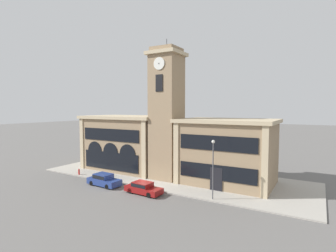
{
  "coord_description": "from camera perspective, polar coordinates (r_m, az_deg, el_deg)",
  "views": [
    {
      "loc": [
        18.38,
        -25.53,
        9.87
      ],
      "look_at": [
        1.31,
        3.54,
        7.56
      ],
      "focal_mm": 28.0,
      "sensor_mm": 36.0,
      "label": 1
    }
  ],
  "objects": [
    {
      "name": "town_hall_left_wing",
      "position": [
        42.99,
        -8.86,
        -3.51
      ],
      "size": [
        13.63,
        8.58,
        8.64
      ],
      "color": "#937A5B",
      "rests_on": "ground_plane"
    },
    {
      "name": "street_lamp",
      "position": [
        28.35,
        9.78,
        -7.54
      ],
      "size": [
        0.36,
        0.36,
        6.36
      ],
      "color": "#4C4C51",
      "rests_on": "sidewalk_kerb"
    },
    {
      "name": "parked_car_mid",
      "position": [
        31.18,
        -5.42,
        -13.22
      ],
      "size": [
        4.56,
        2.03,
        1.33
      ],
      "rotation": [
        0.0,
        0.0,
        -0.05
      ],
      "color": "maroon",
      "rests_on": "ground_plane"
    },
    {
      "name": "clock_tower",
      "position": [
        36.0,
        -0.3,
        2.63
      ],
      "size": [
        4.45,
        4.45,
        19.2
      ],
      "color": "#937A5B",
      "rests_on": "ground_plane"
    },
    {
      "name": "fire_hydrant",
      "position": [
        41.01,
        -18.81,
        -9.4
      ],
      "size": [
        0.22,
        0.22,
        0.87
      ],
      "color": "red",
      "rests_on": "sidewalk_kerb"
    },
    {
      "name": "parked_car_near",
      "position": [
        34.98,
        -13.79,
        -11.26
      ],
      "size": [
        4.61,
        2.12,
        1.51
      ],
      "rotation": [
        0.0,
        0.0,
        -0.05
      ],
      "color": "navy",
      "rests_on": "ground_plane"
    },
    {
      "name": "bollard",
      "position": [
        36.47,
        -12.09,
        -10.78
      ],
      "size": [
        0.18,
        0.18,
        1.06
      ],
      "color": "black",
      "rests_on": "sidewalk_kerb"
    },
    {
      "name": "sidewalk_kerb",
      "position": [
        38.38,
        0.72,
        -10.87
      ],
      "size": [
        38.21,
        13.43,
        0.15
      ],
      "color": "#A39E93",
      "rests_on": "ground_plane"
    },
    {
      "name": "ground_plane",
      "position": [
        32.96,
        -5.24,
        -13.52
      ],
      "size": [
        300.0,
        300.0,
        0.0
      ],
      "primitive_type": "plane",
      "color": "#605E5B"
    },
    {
      "name": "town_hall_right_wing",
      "position": [
        35.05,
        12.72,
        -5.39
      ],
      "size": [
        12.2,
        8.58,
        8.46
      ],
      "color": "#937A5B",
      "rests_on": "ground_plane"
    }
  ]
}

